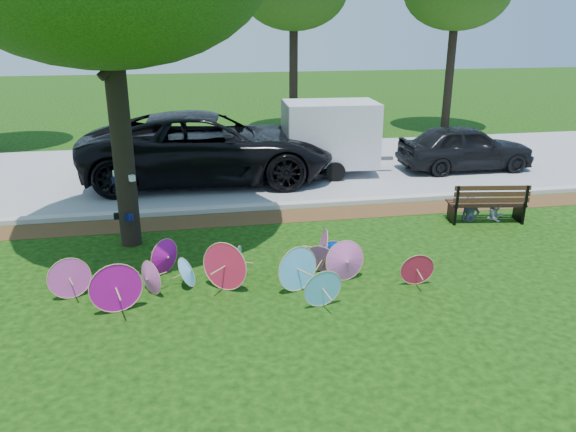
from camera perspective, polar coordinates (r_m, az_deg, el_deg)
name	(u,v)px	position (r m, az deg, el deg)	size (l,w,h in m)	color
ground	(280,304)	(9.88, -0.77, -8.92)	(90.00, 90.00, 0.00)	black
mulch_strip	(250,218)	(13.97, -3.87, -0.24)	(90.00, 1.00, 0.01)	#472D16
curb	(247,207)	(14.61, -4.19, 0.87)	(90.00, 0.30, 0.12)	#B7B5AD
street	(233,170)	(18.59, -5.62, 4.70)	(90.00, 8.00, 0.01)	gray
parasol_pile	(247,267)	(10.34, -4.21, -5.24)	(6.95, 2.27, 0.92)	#CF56A7
black_van	(209,147)	(17.18, -8.08, 6.93)	(3.45, 7.48, 2.08)	black
dark_pickup	(465,147)	(19.27, 17.57, 6.66)	(1.74, 4.33, 1.47)	black
cargo_trailer	(330,134)	(17.79, 4.32, 8.33)	(2.83, 1.79, 2.58)	silver
park_bench	(486,202)	(14.47, 19.46, 1.37)	(1.86, 0.71, 0.97)	black
person_left	(472,197)	(14.30, 18.20, 1.87)	(0.45, 0.30, 1.23)	#393E4E
person_right	(498,199)	(14.67, 20.57, 1.64)	(0.51, 0.40, 1.05)	silver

